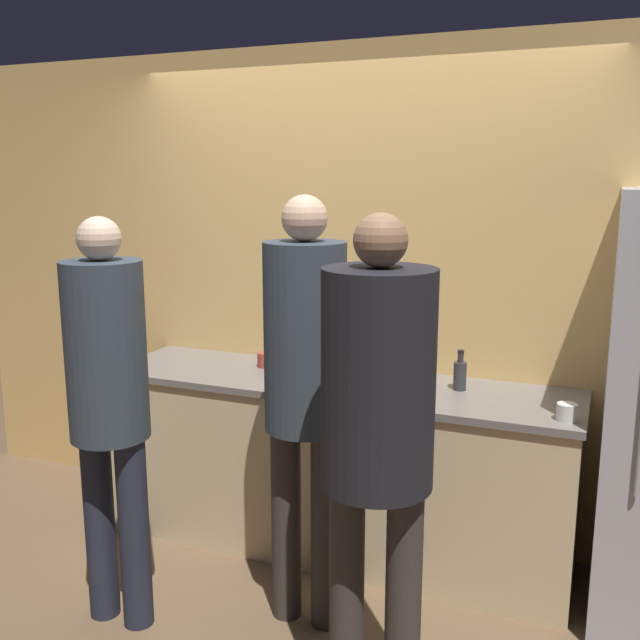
% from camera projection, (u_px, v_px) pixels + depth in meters
% --- Properties ---
extents(ground_plane, '(14.00, 14.00, 0.00)m').
position_uv_depth(ground_plane, '(308.00, 579.00, 3.47)').
color(ground_plane, brown).
extents(wall_back, '(5.20, 0.06, 2.60)m').
position_uv_depth(wall_back, '(358.00, 295.00, 3.84)').
color(wall_back, '#E0B266').
rests_on(wall_back, ground_plane).
extents(counter, '(2.42, 0.67, 0.91)m').
position_uv_depth(counter, '(336.00, 463.00, 3.72)').
color(counter, beige).
rests_on(counter, ground_plane).
extents(person_left, '(0.33, 0.33, 1.77)m').
position_uv_depth(person_left, '(108.00, 392.00, 2.96)').
color(person_left, '#232838').
rests_on(person_left, ground_plane).
extents(person_center, '(0.34, 0.34, 1.86)m').
position_uv_depth(person_center, '(305.00, 378.00, 2.95)').
color(person_center, '#38332D').
rests_on(person_center, ground_plane).
extents(person_right, '(0.39, 0.39, 1.81)m').
position_uv_depth(person_right, '(377.00, 419.00, 2.44)').
color(person_right, '#38332D').
rests_on(person_right, ground_plane).
extents(fruit_bowl, '(0.29, 0.29, 0.14)m').
position_uv_depth(fruit_bowl, '(384.00, 371.00, 3.58)').
color(fruit_bowl, brown).
rests_on(fruit_bowl, counter).
extents(utensil_crock, '(0.11, 0.11, 0.24)m').
position_uv_depth(utensil_crock, '(346.00, 362.00, 3.71)').
color(utensil_crock, silver).
rests_on(utensil_crock, counter).
extents(bottle_amber, '(0.05, 0.05, 0.15)m').
position_uv_depth(bottle_amber, '(386.00, 383.00, 3.35)').
color(bottle_amber, brown).
rests_on(bottle_amber, counter).
extents(bottle_dark, '(0.06, 0.06, 0.20)m').
position_uv_depth(bottle_dark, '(460.00, 374.00, 3.43)').
color(bottle_dark, '#333338').
rests_on(bottle_dark, counter).
extents(cup_red, '(0.09, 0.09, 0.08)m').
position_uv_depth(cup_red, '(266.00, 360.00, 3.85)').
color(cup_red, '#A33D33').
rests_on(cup_red, counter).
extents(cup_white, '(0.08, 0.08, 0.08)m').
position_uv_depth(cup_white, '(567.00, 412.00, 3.01)').
color(cup_white, white).
rests_on(cup_white, counter).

